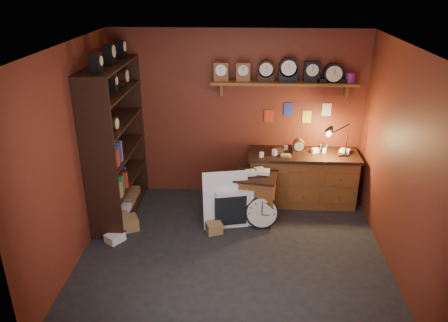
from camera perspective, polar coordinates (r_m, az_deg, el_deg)
floor at (r=5.99m, az=1.15°, el=-11.76°), size 4.00×4.00×0.00m
room_shell at (r=5.29m, az=1.83°, el=4.34°), size 4.02×3.62×2.71m
shelving_unit at (r=6.56m, az=-14.29°, el=3.12°), size 0.47×1.60×2.58m
workbench at (r=7.09m, az=10.15°, el=-1.82°), size 1.72×0.66×1.36m
low_cabinet at (r=6.57m, az=4.11°, el=-4.43°), size 0.70×0.62×0.79m
big_round_clock at (r=6.41m, az=4.96°, el=-6.70°), size 0.49×0.16×0.50m
white_panel at (r=6.55m, az=0.20°, el=-8.38°), size 0.68×0.30×0.86m
mini_fridge at (r=6.58m, az=0.98°, el=-5.35°), size 0.66×0.68×0.57m
floor_box_a at (r=6.56m, az=-12.52°, el=-7.98°), size 0.38×0.36×0.18m
floor_box_b at (r=6.35m, az=-14.06°, el=-9.66°), size 0.30×0.31×0.12m
floor_box_c at (r=6.34m, az=-1.30°, el=-8.70°), size 0.27×0.25×0.16m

